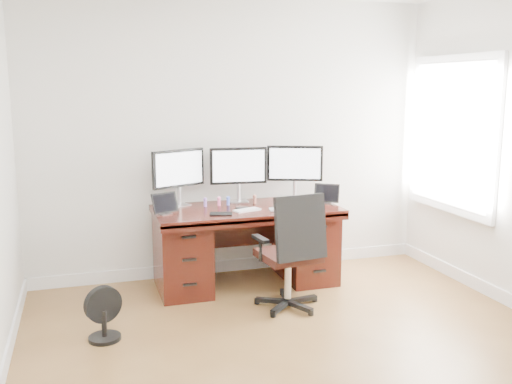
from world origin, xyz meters
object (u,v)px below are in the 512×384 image
object	(u,v)px
office_chair	(291,271)
keyboard	(247,210)
floor_fan	(104,315)
monitor_center	(238,168)
desk	(246,243)

from	to	relation	value
office_chair	keyboard	distance (m)	0.72
floor_fan	monitor_center	bearing A→B (deg)	17.66
desk	floor_fan	distance (m)	1.61
floor_fan	keyboard	xyz separation A→B (m)	(1.31, 0.70, 0.56)
desk	keyboard	world-z (taller)	keyboard
floor_fan	keyboard	size ratio (longest dim) A/B	1.66
office_chair	monitor_center	distance (m)	1.22
desk	floor_fan	size ratio (longest dim) A/B	4.14
floor_fan	monitor_center	xyz separation A→B (m)	(1.34, 1.10, 0.89)
keyboard	office_chair	bearing A→B (deg)	-85.86
keyboard	floor_fan	bearing A→B (deg)	-170.30
monitor_center	office_chair	bearing A→B (deg)	-73.59
desk	office_chair	world-z (taller)	office_chair
desk	office_chair	bearing A→B (deg)	-75.16
office_chair	keyboard	world-z (taller)	office_chair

